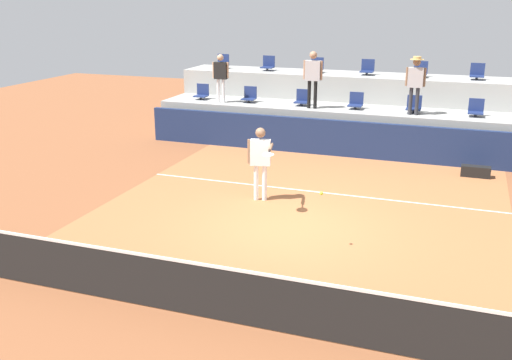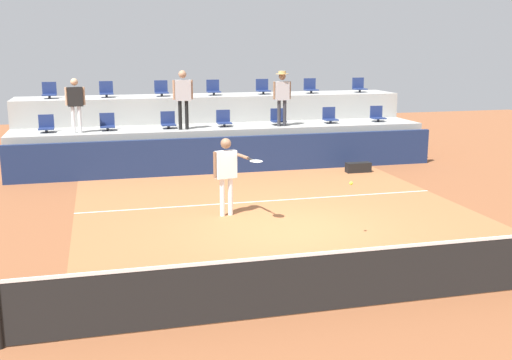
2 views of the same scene
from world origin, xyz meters
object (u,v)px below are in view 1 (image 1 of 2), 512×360
object	(u,v)px
stadium_chair_upper_far_left	(222,63)
spectator_with_hat	(416,79)
tennis_player	(261,156)
tennis_ball	(321,193)
stadium_chair_lower_far_left	(202,93)
stadium_chair_upper_mid_right	(420,71)
stadium_chair_lower_center	(356,102)
stadium_chair_lower_mid_right	(414,106)
equipment_bag	(476,171)
spectator_in_grey	(221,74)
spectator_leaning_on_rail	(313,74)
stadium_chair_lower_left	(249,96)
stadium_chair_lower_mid_left	(302,99)
stadium_chair_upper_mid_left	(317,66)
stadium_chair_upper_center	(367,68)
stadium_chair_upper_left	(268,64)
stadium_chair_lower_right	(476,109)
stadium_chair_upper_right	(477,73)

from	to	relation	value
stadium_chair_upper_far_left	spectator_with_hat	world-z (taller)	spectator_with_hat
tennis_player	tennis_ball	world-z (taller)	tennis_player
stadium_chair_lower_far_left	stadium_chair_upper_mid_right	bearing A→B (deg)	14.22
stadium_chair_lower_center	stadium_chair_lower_mid_right	bearing A→B (deg)	0.00
tennis_ball	equipment_bag	xyz separation A→B (m)	(2.83, 6.02, -0.98)
spectator_in_grey	spectator_leaning_on_rail	world-z (taller)	spectator_leaning_on_rail
stadium_chair_lower_left	stadium_chair_upper_far_left	xyz separation A→B (m)	(-1.73, 1.80, 0.85)
stadium_chair_lower_center	stadium_chair_upper_far_left	xyz separation A→B (m)	(-5.31, 1.80, 0.85)
spectator_leaning_on_rail	stadium_chair_lower_mid_left	bearing A→B (deg)	138.10
stadium_chair_lower_left	equipment_bag	size ratio (longest dim) A/B	0.68
stadium_chair_lower_left	spectator_leaning_on_rail	bearing A→B (deg)	-9.64
stadium_chair_lower_mid_right	equipment_bag	size ratio (longest dim) A/B	0.68
stadium_chair_lower_left	stadium_chair_upper_mid_left	distance (m)	2.71
stadium_chair_upper_center	stadium_chair_lower_mid_left	bearing A→B (deg)	-134.49
stadium_chair_lower_mid_left	stadium_chair_upper_center	xyz separation A→B (m)	(1.77, 1.80, 0.85)
stadium_chair_upper_left	stadium_chair_upper_far_left	bearing A→B (deg)	180.00
spectator_leaning_on_rail	equipment_bag	xyz separation A→B (m)	(5.03, -1.74, -2.19)
stadium_chair_lower_far_left	stadium_chair_lower_right	bearing A→B (deg)	0.00
stadium_chair_lower_mid_right	spectator_with_hat	size ratio (longest dim) A/B	0.30
stadium_chair_lower_mid_left	stadium_chair_upper_right	xyz separation A→B (m)	(5.27, 1.80, 0.85)
tennis_player	equipment_bag	bearing A→B (deg)	37.88
stadium_chair_upper_right	spectator_leaning_on_rail	bearing A→B (deg)	-155.74
spectator_leaning_on_rail	tennis_player	bearing A→B (deg)	-87.96
stadium_chair_lower_left	tennis_player	world-z (taller)	stadium_chair_lower_left
stadium_chair_upper_left	stadium_chair_upper_mid_left	xyz separation A→B (m)	(1.79, 0.00, 0.00)
stadium_chair_lower_right	stadium_chair_upper_mid_left	bearing A→B (deg)	161.32
tennis_player	equipment_bag	xyz separation A→B (m)	(4.84, 3.76, -0.94)
stadium_chair_lower_far_left	stadium_chair_upper_mid_right	distance (m)	7.38
stadium_chair_lower_center	stadium_chair_lower_right	bearing A→B (deg)	0.00
stadium_chair_lower_right	stadium_chair_upper_left	bearing A→B (deg)	165.80
stadium_chair_upper_right	spectator_with_hat	size ratio (longest dim) A/B	0.30
stadium_chair_lower_mid_left	stadium_chair_lower_right	world-z (taller)	same
stadium_chair_upper_right	tennis_player	size ratio (longest dim) A/B	0.29
stadium_chair_upper_mid_left	stadium_chair_upper_right	distance (m)	5.27
stadium_chair_upper_left	stadium_chair_upper_mid_left	world-z (taller)	same
spectator_with_hat	stadium_chair_upper_far_left	bearing A→B (deg)	162.94
stadium_chair_lower_center	tennis_ball	size ratio (longest dim) A/B	7.65
stadium_chair_lower_right	stadium_chair_lower_center	bearing A→B (deg)	180.00
stadium_chair_upper_right	stadium_chair_lower_right	bearing A→B (deg)	-88.24
stadium_chair_lower_right	tennis_ball	world-z (taller)	stadium_chair_lower_right
stadium_chair_upper_mid_right	tennis_player	world-z (taller)	stadium_chair_upper_mid_right
stadium_chair_upper_far_left	equipment_bag	bearing A→B (deg)	-23.49
stadium_chair_lower_far_left	spectator_leaning_on_rail	xyz separation A→B (m)	(4.02, -0.38, 0.87)
stadium_chair_upper_left	stadium_chair_upper_right	xyz separation A→B (m)	(7.06, 0.00, 0.00)
stadium_chair_upper_mid_left	spectator_leaning_on_rail	world-z (taller)	spectator_leaning_on_rail
stadium_chair_lower_center	spectator_leaning_on_rail	xyz separation A→B (m)	(-1.32, -0.38, 0.87)
stadium_chair_lower_left	stadium_chair_upper_center	bearing A→B (deg)	26.57
stadium_chair_upper_left	equipment_bag	world-z (taller)	stadium_chair_upper_left
stadium_chair_upper_mid_left	stadium_chair_lower_left	bearing A→B (deg)	-135.56
stadium_chair_upper_left	stadium_chair_upper_right	size ratio (longest dim) A/B	1.00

